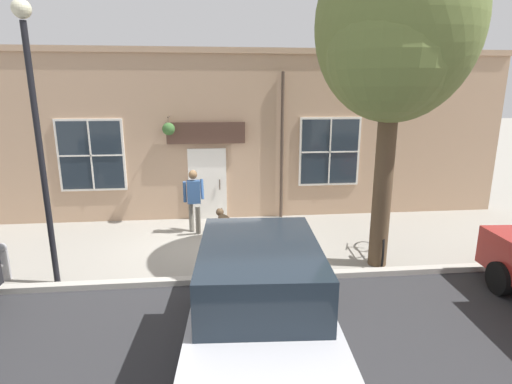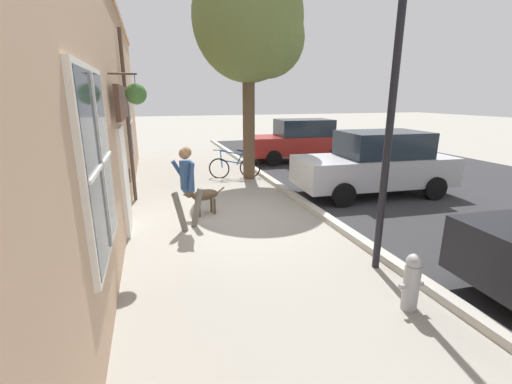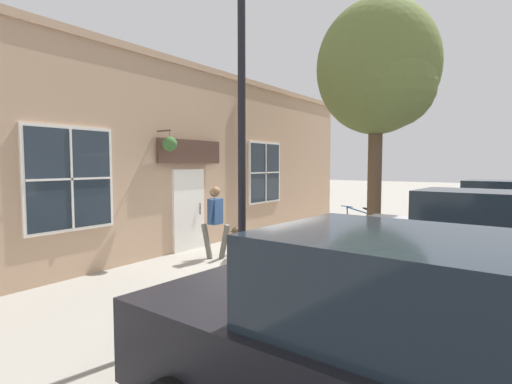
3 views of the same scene
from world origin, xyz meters
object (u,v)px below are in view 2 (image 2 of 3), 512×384
object	(u,v)px
parked_car_far_end	(300,140)
pedestrian_walking	(187,180)
parked_car_mid_block	(376,163)
street_tree_by_curb	(253,25)
street_lamp	(398,43)
dog_on_leash	(202,195)
fire_hydrant	(412,281)
leaning_bicycle	(235,167)

from	to	relation	value
parked_car_far_end	pedestrian_walking	bearing A→B (deg)	-129.40
parked_car_mid_block	street_tree_by_curb	bearing A→B (deg)	133.44
street_lamp	pedestrian_walking	bearing A→B (deg)	136.19
dog_on_leash	fire_hydrant	bearing A→B (deg)	-65.77
street_lamp	parked_car_far_end	bearing A→B (deg)	73.42
street_tree_by_curb	fire_hydrant	bearing A→B (deg)	-91.30
fire_hydrant	parked_car_mid_block	bearing A→B (deg)	59.20
street_lamp	fire_hydrant	bearing A→B (deg)	-104.77
dog_on_leash	parked_car_far_end	bearing A→B (deg)	49.30
leaning_bicycle	parked_car_far_end	distance (m)	4.17
fire_hydrant	street_tree_by_curb	bearing A→B (deg)	88.70
parked_car_far_end	street_tree_by_curb	bearing A→B (deg)	-137.66
pedestrian_walking	parked_car_mid_block	world-z (taller)	parked_car_mid_block
parked_car_mid_block	parked_car_far_end	distance (m)	5.44
leaning_bicycle	parked_car_far_end	xyz separation A→B (m)	(3.42, 2.34, 0.50)
parked_car_mid_block	dog_on_leash	bearing A→B (deg)	-175.46
dog_on_leash	street_tree_by_curb	size ratio (longest dim) A/B	0.15
pedestrian_walking	street_lamp	xyz separation A→B (m)	(2.68, -2.58, 2.32)
leaning_bicycle	street_tree_by_curb	bearing A→B (deg)	-23.77
street_tree_by_curb	street_lamp	world-z (taller)	street_tree_by_curb
pedestrian_walking	fire_hydrant	size ratio (longest dim) A/B	2.22
street_tree_by_curb	fire_hydrant	distance (m)	8.82
pedestrian_walking	leaning_bicycle	distance (m)	4.74
leaning_bicycle	parked_car_mid_block	xyz separation A→B (m)	(3.27, -3.10, 0.50)
fire_hydrant	street_lamp	bearing A→B (deg)	75.23
street_tree_by_curb	fire_hydrant	size ratio (longest dim) A/B	8.82
pedestrian_walking	leaning_bicycle	bearing A→B (deg)	64.88
dog_on_leash	leaning_bicycle	xyz separation A→B (m)	(1.60, 3.49, -0.09)
dog_on_leash	leaning_bicycle	distance (m)	3.84
dog_on_leash	street_tree_by_curb	distance (m)	5.79
parked_car_mid_block	street_lamp	bearing A→B (deg)	-124.76
pedestrian_walking	fire_hydrant	bearing A→B (deg)	-56.89
parked_car_far_end	street_lamp	distance (m)	9.88
parked_car_far_end	fire_hydrant	bearing A→B (deg)	-106.39
dog_on_leash	parked_car_mid_block	size ratio (longest dim) A/B	0.23
dog_on_leash	street_lamp	world-z (taller)	street_lamp
pedestrian_walking	street_lamp	size ratio (longest dim) A/B	0.33
pedestrian_walking	parked_car_mid_block	xyz separation A→B (m)	(5.27, 1.15, -0.15)
dog_on_leash	leaning_bicycle	size ratio (longest dim) A/B	0.61
pedestrian_walking	dog_on_leash	size ratio (longest dim) A/B	1.67
dog_on_leash	pedestrian_walking	bearing A→B (deg)	-117.64
pedestrian_walking	fire_hydrant	world-z (taller)	pedestrian_walking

